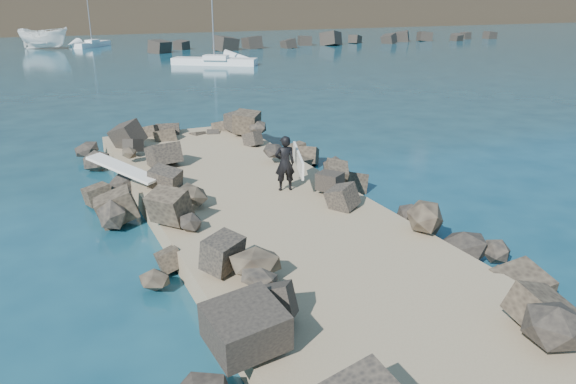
# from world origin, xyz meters

# --- Properties ---
(ground) EXTENTS (800.00, 800.00, 0.00)m
(ground) POSITION_xyz_m (0.00, 0.00, 0.00)
(ground) COLOR #0F384C
(ground) RESTS_ON ground
(jetty) EXTENTS (6.00, 26.00, 0.60)m
(jetty) POSITION_xyz_m (0.00, -2.00, 0.30)
(jetty) COLOR #8C7759
(jetty) RESTS_ON ground
(riprap_left) EXTENTS (2.60, 22.00, 1.00)m
(riprap_left) POSITION_xyz_m (-2.90, -1.50, 0.50)
(riprap_left) COLOR black
(riprap_left) RESTS_ON ground
(riprap_right) EXTENTS (2.60, 22.00, 1.00)m
(riprap_right) POSITION_xyz_m (2.90, -1.50, 0.50)
(riprap_right) COLOR black
(riprap_right) RESTS_ON ground
(breakwater_secondary) EXTENTS (52.00, 4.00, 1.20)m
(breakwater_secondary) POSITION_xyz_m (35.00, 55.00, 0.60)
(breakwater_secondary) COLOR black
(breakwater_secondary) RESTS_ON ground
(surfboard_resting) EXTENTS (2.01, 2.28, 0.08)m
(surfboard_resting) POSITION_xyz_m (-3.26, 4.05, 1.04)
(surfboard_resting) COLOR white
(surfboard_resting) RESTS_ON riprap_left
(boat_imported) EXTENTS (7.01, 6.50, 2.69)m
(boat_imported) POSITION_xyz_m (-2.68, 64.46, 1.35)
(boat_imported) COLOR white
(boat_imported) RESTS_ON ground
(surfer_with_board) EXTENTS (1.16, 2.01, 1.69)m
(surfer_with_board) POSITION_xyz_m (1.15, 1.55, 1.45)
(surfer_with_board) COLOR black
(surfer_with_board) RESTS_ON jetty
(sailboat_b) EXTENTS (5.31, 5.90, 7.92)m
(sailboat_b) POSITION_xyz_m (3.03, 65.40, 0.35)
(sailboat_b) COLOR white
(sailboat_b) RESTS_ON ground
(sailboat_c) EXTENTS (7.66, 6.01, 9.62)m
(sailboat_c) POSITION_xyz_m (11.09, 39.27, 0.35)
(sailboat_c) COLOR white
(sailboat_c) RESTS_ON ground
(sailboat_f) EXTENTS (2.00, 5.07, 6.20)m
(sailboat_f) POSITION_xyz_m (39.53, 93.63, 0.35)
(sailboat_f) COLOR white
(sailboat_f) RESTS_ON ground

